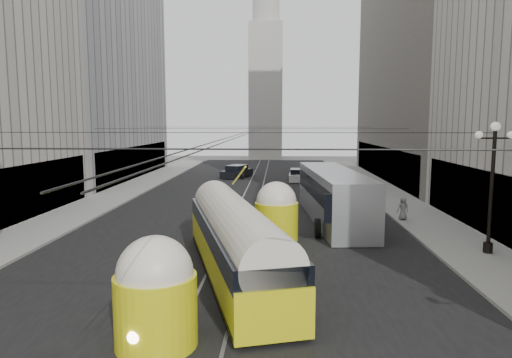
# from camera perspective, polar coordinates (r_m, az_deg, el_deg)

# --- Properties ---
(road) EXTENTS (20.00, 85.00, 0.02)m
(road) POSITION_cam_1_polar(r_m,az_deg,el_deg) (37.40, -0.79, -2.92)
(road) COLOR black
(road) RESTS_ON ground
(sidewalk_left) EXTENTS (4.00, 72.00, 0.15)m
(sidewalk_left) POSITION_cam_1_polar(r_m,az_deg,el_deg) (43.20, -16.59, -1.77)
(sidewalk_left) COLOR gray
(sidewalk_left) RESTS_ON ground
(sidewalk_right) EXTENTS (4.00, 72.00, 0.15)m
(sidewalk_right) POSITION_cam_1_polar(r_m,az_deg,el_deg) (41.91, 16.14, -2.02)
(sidewalk_right) COLOR gray
(sidewalk_right) RESTS_ON ground
(rail_left) EXTENTS (0.12, 85.00, 0.04)m
(rail_left) POSITION_cam_1_polar(r_m,az_deg,el_deg) (37.45, -1.94, -2.91)
(rail_left) COLOR gray
(rail_left) RESTS_ON ground
(rail_right) EXTENTS (0.12, 85.00, 0.04)m
(rail_right) POSITION_cam_1_polar(r_m,az_deg,el_deg) (37.36, 0.36, -2.93)
(rail_right) COLOR gray
(rail_right) RESTS_ON ground
(building_left_far) EXTENTS (12.60, 28.60, 28.60)m
(building_left_far) POSITION_cam_1_polar(r_m,az_deg,el_deg) (57.35, -20.82, 14.45)
(building_left_far) COLOR #999999
(building_left_far) RESTS_ON ground
(building_right_far) EXTENTS (12.60, 32.60, 32.60)m
(building_right_far) POSITION_cam_1_polar(r_m,az_deg,el_deg) (56.05, 22.10, 16.65)
(building_right_far) COLOR #514C47
(building_right_far) RESTS_ON ground
(distant_tower) EXTENTS (6.00, 6.00, 31.36)m
(distant_tower) POSITION_cam_1_polar(r_m,az_deg,el_deg) (84.72, 1.23, 12.80)
(distant_tower) COLOR #B2AFA8
(distant_tower) RESTS_ON ground
(lamppost_right_mid) EXTENTS (1.86, 0.44, 6.37)m
(lamppost_right_mid) POSITION_cam_1_polar(r_m,az_deg,el_deg) (24.69, 27.42, -0.10)
(lamppost_right_mid) COLOR black
(lamppost_right_mid) RESTS_ON sidewalk_right
(catenary) EXTENTS (25.00, 72.00, 0.23)m
(catenary) POSITION_cam_1_polar(r_m,az_deg,el_deg) (35.83, -0.72, 6.10)
(catenary) COLOR black
(catenary) RESTS_ON ground
(streetcar) EXTENTS (5.85, 14.73, 3.32)m
(streetcar) POSITION_cam_1_polar(r_m,az_deg,el_deg) (19.33, -2.67, -7.50)
(streetcar) COLOR #D3D112
(streetcar) RESTS_ON ground
(city_bus) EXTENTS (3.78, 13.39, 3.36)m
(city_bus) POSITION_cam_1_polar(r_m,az_deg,el_deg) (30.38, 9.63, -1.83)
(city_bus) COLOR #B2B4B8
(city_bus) RESTS_ON ground
(sedan_white_far) EXTENTS (2.00, 4.41, 1.37)m
(sedan_white_far) POSITION_cam_1_polar(r_m,az_deg,el_deg) (51.12, 5.21, 0.44)
(sedan_white_far) COLOR white
(sedan_white_far) RESTS_ON ground
(sedan_dark_far) EXTENTS (3.64, 5.10, 1.49)m
(sedan_dark_far) POSITION_cam_1_polar(r_m,az_deg,el_deg) (54.14, -2.42, 0.89)
(sedan_dark_far) COLOR black
(sedan_dark_far) RESTS_ON ground
(pedestrian_sidewalk_right) EXTENTS (0.79, 0.54, 1.51)m
(pedestrian_sidewalk_right) POSITION_cam_1_polar(r_m,az_deg,el_deg) (31.40, 17.90, -3.52)
(pedestrian_sidewalk_right) COLOR gray
(pedestrian_sidewalk_right) RESTS_ON sidewalk_right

